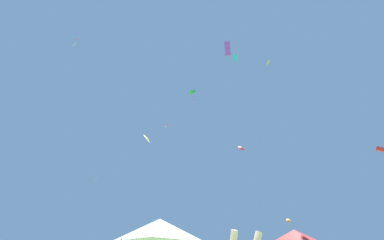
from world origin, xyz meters
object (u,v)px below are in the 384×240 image
at_px(kite_yellow_delta, 268,62).
at_px(kite_pink_box, 167,126).
at_px(kite_yellow_diamond, 147,139).
at_px(kite_red_delta, 242,148).
at_px(kite_cyan_diamond, 236,58).
at_px(kite_lime_diamond, 95,179).
at_px(kite_red_box, 382,150).
at_px(kite_green_box, 193,92).
at_px(kite_red_diamond, 78,39).
at_px(canopy_tent_red, 296,239).
at_px(kite_orange_delta, 289,221).
at_px(canopy_tent_white, 159,230).
at_px(kite_purple_box, 228,49).

distance_m(kite_yellow_delta, kite_pink_box, 18.67).
relative_size(kite_yellow_diamond, kite_pink_box, 0.73).
distance_m(kite_red_delta, kite_cyan_diamond, 20.40).
distance_m(kite_red_delta, kite_lime_diamond, 24.09).
bearing_deg(kite_cyan_diamond, kite_red_box, 3.84).
height_order(kite_red_delta, kite_pink_box, kite_pink_box).
xyz_separation_m(kite_cyan_diamond, kite_green_box, (-3.92, 9.26, 3.19)).
relative_size(kite_red_diamond, kite_yellow_diamond, 1.24).
relative_size(canopy_tent_red, kite_yellow_delta, 3.61).
distance_m(kite_red_box, kite_yellow_diamond, 25.46).
height_order(kite_red_diamond, kite_orange_delta, kite_red_diamond).
bearing_deg(kite_green_box, kite_cyan_diamond, -67.06).
distance_m(canopy_tent_white, kite_yellow_delta, 23.91).
bearing_deg(canopy_tent_red, kite_red_box, 14.35).
distance_m(kite_red_box, kite_red_diamond, 32.74).
distance_m(kite_lime_diamond, kite_yellow_diamond, 9.56).
xyz_separation_m(canopy_tent_red, kite_green_box, (-5.12, 11.00, 19.11)).
height_order(kite_lime_diamond, kite_purple_box, kite_purple_box).
xyz_separation_m(canopy_tent_white, kite_yellow_delta, (11.63, 6.10, 19.97)).
bearing_deg(kite_orange_delta, kite_purple_box, -118.58).
relative_size(kite_red_box, kite_yellow_diamond, 0.62).
height_order(kite_red_diamond, kite_purple_box, kite_red_diamond).
xyz_separation_m(kite_red_box, kite_yellow_delta, (-5.45, 3.93, 13.87)).
relative_size(canopy_tent_white, kite_yellow_delta, 4.23).
bearing_deg(canopy_tent_white, kite_pink_box, 95.32).
relative_size(kite_lime_diamond, kite_yellow_diamond, 0.47).
bearing_deg(kite_yellow_diamond, kite_yellow_delta, -28.59).
bearing_deg(kite_red_box, kite_lime_diamond, 162.58).
bearing_deg(kite_red_box, kite_yellow_delta, 144.19).
height_order(kite_red_diamond, kite_green_box, kite_red_diamond).
bearing_deg(kite_pink_box, kite_lime_diamond, -125.60).
distance_m(kite_yellow_diamond, kite_green_box, 9.08).
height_order(kite_red_diamond, kite_pink_box, kite_red_diamond).
xyz_separation_m(kite_green_box, kite_yellow_delta, (9.36, -4.59, 1.34)).
bearing_deg(kite_yellow_diamond, kite_green_box, -32.07).
relative_size(canopy_tent_red, kite_cyan_diamond, 4.64).
xyz_separation_m(kite_lime_diamond, kite_yellow_diamond, (4.18, 4.51, 7.33)).
bearing_deg(kite_lime_diamond, kite_red_diamond, -123.23).
relative_size(kite_red_box, kite_green_box, 0.35).
bearing_deg(kite_red_delta, kite_red_box, -72.53).
xyz_separation_m(canopy_tent_white, kite_green_box, (2.28, 10.69, 18.63)).
distance_m(kite_red_box, kite_green_box, 21.19).
height_order(canopy_tent_white, kite_red_delta, kite_red_delta).
xyz_separation_m(canopy_tent_red, kite_red_delta, (3.69, 21.55, 15.75)).
bearing_deg(kite_yellow_diamond, kite_red_delta, 23.87).
relative_size(kite_red_diamond, kite_cyan_diamond, 2.31).
bearing_deg(kite_orange_delta, kite_yellow_diamond, -167.52).
relative_size(kite_orange_delta, kite_pink_box, 0.76).
height_order(canopy_tent_red, kite_lime_diamond, kite_lime_diamond).
xyz_separation_m(kite_red_diamond, kite_lime_diamond, (3.71, 5.66, -15.31)).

